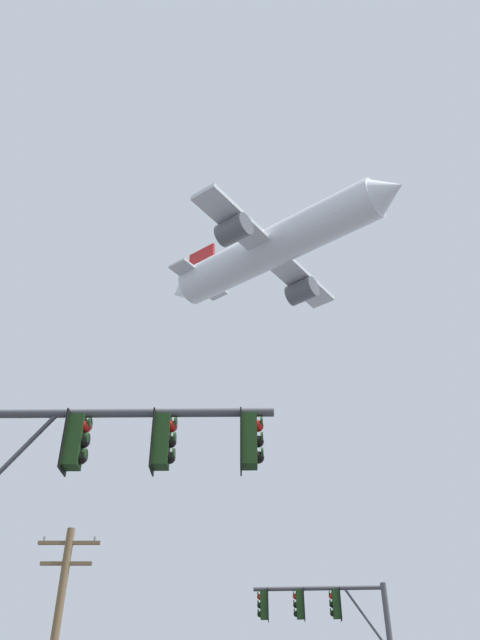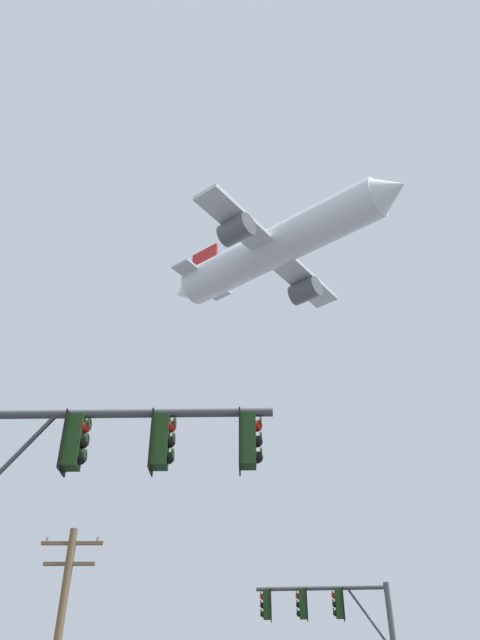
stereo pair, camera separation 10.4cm
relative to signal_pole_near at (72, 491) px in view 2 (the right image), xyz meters
The scene contains 3 objects.
signal_pole_near is the anchor object (origin of this frame).
signal_pole_far 14.78m from the signal_pole_near, 66.35° to the left, with size 4.65×0.63×6.31m.
airplane 40.69m from the signal_pole_near, 78.83° to the left, with size 19.11×15.52×5.98m.
Camera 2 is at (-0.74, -3.67, 1.71)m, focal length 34.65 mm.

